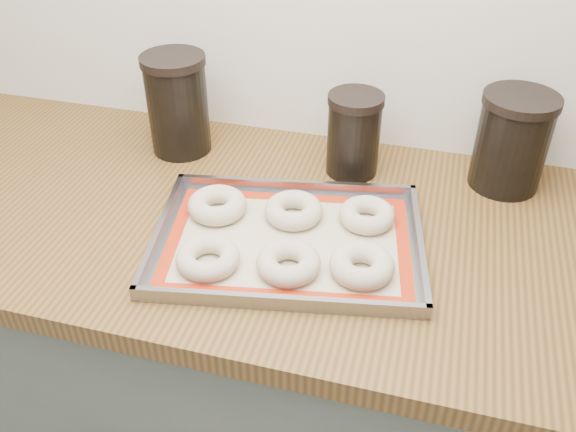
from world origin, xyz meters
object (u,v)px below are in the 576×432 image
(bagel_back_left, at_px, (217,205))
(bagel_back_mid, at_px, (294,210))
(canister_mid, at_px, (354,134))
(bagel_front_mid, at_px, (288,263))
(baking_tray, at_px, (288,241))
(canister_right, at_px, (512,141))
(canister_left, at_px, (178,104))
(bagel_front_left, at_px, (208,258))
(bagel_front_right, at_px, (362,265))
(bagel_back_right, at_px, (367,215))

(bagel_back_left, xyz_separation_m, bagel_back_mid, (0.14, 0.02, -0.00))
(bagel_back_left, height_order, canister_mid, canister_mid)
(bagel_front_mid, height_order, bagel_back_mid, same)
(baking_tray, xyz_separation_m, canister_right, (0.36, 0.30, 0.09))
(bagel_front_mid, distance_m, bagel_back_mid, 0.15)
(bagel_front_mid, height_order, canister_mid, canister_mid)
(canister_left, xyz_separation_m, canister_right, (0.67, 0.04, -0.01))
(bagel_front_left, relative_size, canister_mid, 0.63)
(baking_tray, bearing_deg, bagel_back_left, 162.29)
(bagel_front_left, relative_size, bagel_back_left, 0.98)
(canister_mid, bearing_deg, bagel_front_mid, -97.02)
(bagel_front_mid, bearing_deg, bagel_front_left, -170.66)
(bagel_front_right, xyz_separation_m, bagel_back_left, (-0.28, 0.10, -0.00))
(baking_tray, relative_size, bagel_front_right, 4.84)
(bagel_back_right, bearing_deg, bagel_front_left, -141.29)
(baking_tray, distance_m, canister_left, 0.41)
(bagel_back_mid, distance_m, bagel_back_right, 0.13)
(bagel_front_mid, xyz_separation_m, bagel_back_left, (-0.17, 0.12, 0.00))
(baking_tray, distance_m, bagel_back_left, 0.16)
(baking_tray, xyz_separation_m, canister_mid, (0.06, 0.27, 0.08))
(bagel_front_left, distance_m, bagel_back_right, 0.30)
(bagel_back_left, relative_size, bagel_back_right, 1.08)
(bagel_back_mid, distance_m, canister_right, 0.44)
(bagel_front_mid, xyz_separation_m, bagel_front_right, (0.12, 0.02, 0.00))
(bagel_front_mid, bearing_deg, canister_mid, 82.98)
(baking_tray, relative_size, canister_left, 2.43)
(bagel_front_left, xyz_separation_m, bagel_back_mid, (0.10, 0.16, 0.00))
(bagel_front_mid, xyz_separation_m, bagel_back_right, (0.10, 0.16, -0.00))
(canister_mid, bearing_deg, canister_right, 6.05)
(canister_mid, bearing_deg, canister_left, -178.96)
(bagel_front_left, height_order, bagel_front_mid, bagel_front_mid)
(bagel_back_mid, bearing_deg, canister_mid, 70.04)
(bagel_front_right, height_order, bagel_back_mid, bagel_front_right)
(bagel_back_left, relative_size, bagel_back_mid, 1.02)
(baking_tray, bearing_deg, canister_mid, 76.73)
(canister_left, bearing_deg, bagel_front_right, -34.61)
(baking_tray, xyz_separation_m, bagel_back_right, (0.12, 0.09, 0.01))
(bagel_back_mid, xyz_separation_m, canister_right, (0.37, 0.23, 0.07))
(bagel_front_left, distance_m, canister_mid, 0.40)
(baking_tray, distance_m, bagel_front_right, 0.15)
(bagel_front_mid, distance_m, bagel_back_left, 0.21)
(bagel_front_left, bearing_deg, baking_tray, 40.89)
(bagel_back_right, xyz_separation_m, canister_right, (0.24, 0.21, 0.07))
(baking_tray, bearing_deg, canister_left, 140.09)
(bagel_back_mid, bearing_deg, bagel_front_mid, -78.43)
(baking_tray, relative_size, bagel_back_left, 4.73)
(canister_right, bearing_deg, baking_tray, -140.60)
(bagel_back_left, distance_m, canister_mid, 0.31)
(baking_tray, height_order, bagel_back_mid, bagel_back_mid)
(bagel_back_mid, relative_size, canister_right, 0.56)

